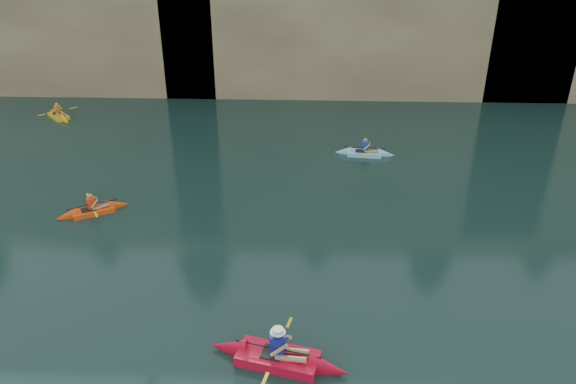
{
  "coord_description": "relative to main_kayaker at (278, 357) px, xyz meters",
  "views": [
    {
      "loc": [
        -1.35,
        -11.22,
        10.72
      ],
      "look_at": [
        -1.92,
        3.59,
        3.0
      ],
      "focal_mm": 35.0,
      "sensor_mm": 36.0,
      "label": 1
    }
  ],
  "objects": [
    {
      "name": "kayaker_yellow",
      "position": [
        -13.18,
        18.09,
        -0.05
      ],
      "size": [
        2.3,
        2.37,
        1.08
      ],
      "rotation": [
        0.0,
        0.0,
        -0.81
      ],
      "color": "yellow",
      "rests_on": "ground"
    },
    {
      "name": "sea_cave_west",
      "position": [
        -15.97,
        22.26,
        1.81
      ],
      "size": [
        4.5,
        1.0,
        4.0
      ],
      "primitive_type": "cube",
      "color": "black",
      "rests_on": "ground"
    },
    {
      "name": "kayaker_orange",
      "position": [
        -7.57,
        7.6,
        -0.06
      ],
      "size": [
        2.7,
        1.91,
        1.04
      ],
      "rotation": [
        0.0,
        0.0,
        0.52
      ],
      "color": "#FF4F10",
      "rests_on": "ground"
    },
    {
      "name": "sea_cave_east",
      "position": [
        12.03,
        22.26,
        2.06
      ],
      "size": [
        5.0,
        1.0,
        4.5
      ],
      "primitive_type": "cube",
      "color": "black",
      "rests_on": "ground"
    },
    {
      "name": "kayaker_ltblue_mid",
      "position": [
        3.35,
        13.57,
        -0.05
      ],
      "size": [
        2.87,
        2.14,
        1.07
      ],
      "rotation": [
        0.0,
        0.0,
        -0.1
      ],
      "color": "#97DDFD",
      "rests_on": "ground"
    },
    {
      "name": "sea_cave_center",
      "position": [
        -1.97,
        22.26,
        1.41
      ],
      "size": [
        3.5,
        1.0,
        3.2
      ],
      "primitive_type": "cube",
      "color": "black",
      "rests_on": "ground"
    },
    {
      "name": "ground",
      "position": [
        2.03,
        0.31,
        -0.19
      ],
      "size": [
        160.0,
        160.0,
        0.0
      ],
      "primitive_type": "plane",
      "color": "black",
      "rests_on": "ground"
    },
    {
      "name": "main_kayaker",
      "position": [
        0.0,
        0.0,
        0.0
      ],
      "size": [
        3.86,
        2.48,
        1.41
      ],
      "rotation": [
        0.0,
        0.0,
        -0.24
      ],
      "color": "red",
      "rests_on": "ground"
    }
  ]
}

